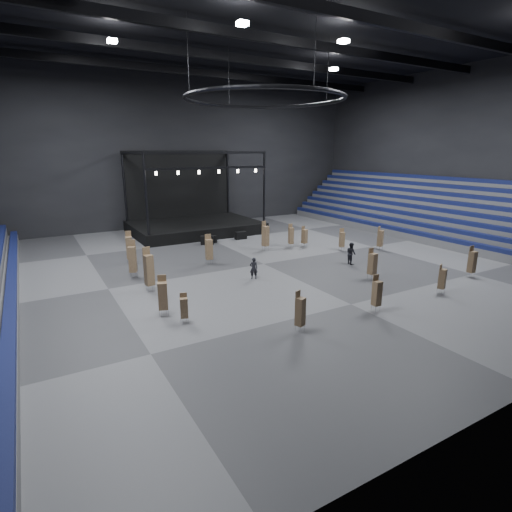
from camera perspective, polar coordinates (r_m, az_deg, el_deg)
floor at (r=33.48m, az=1.10°, el=-1.14°), size 50.00×50.00×0.00m
ceiling at (r=33.37m, az=1.28°, el=30.10°), size 50.00×42.00×0.20m
wall_back at (r=51.33m, az=-11.43°, el=14.32°), size 50.00×0.20×18.00m
wall_right at (r=49.94m, az=27.27°, el=13.00°), size 0.20×42.00×18.00m
bleachers_right at (r=48.81m, az=24.93°, el=4.64°), size 7.20×40.00×6.40m
stage at (r=47.48m, az=-9.09°, el=5.24°), size 14.00×10.00×9.20m
truss_ring at (r=32.41m, az=1.23°, el=21.54°), size 12.30×12.30×5.15m
roof_girders at (r=33.16m, az=1.27°, el=28.77°), size 49.00×30.35×0.70m
floodlights at (r=29.77m, az=5.84°, el=29.13°), size 28.60×16.60×0.25m
flight_case_left at (r=40.70m, az=-6.99°, el=2.27°), size 1.47×1.14×0.88m
flight_case_mid at (r=41.30m, az=-6.40°, el=2.37°), size 1.12×0.59×0.73m
flight_case_right at (r=42.82m, az=-2.21°, el=2.96°), size 1.22×0.62×0.81m
chair_stack_0 at (r=27.57m, az=-15.07°, el=-1.85°), size 0.62×0.62×3.04m
chair_stack_1 at (r=33.77m, az=28.49°, el=-0.68°), size 0.47×0.47×2.39m
chair_stack_2 at (r=39.45m, az=6.93°, el=2.86°), size 0.56×0.56×2.07m
chair_stack_3 at (r=23.38m, az=-13.18°, el=-5.44°), size 0.66×0.66×2.41m
chair_stack_4 at (r=29.10m, az=25.05°, el=-2.91°), size 0.54×0.54×1.99m
chair_stack_5 at (r=21.04m, az=6.33°, el=-7.80°), size 0.55×0.55×2.24m
chair_stack_6 at (r=35.03m, az=-17.66°, el=1.22°), size 0.60×0.60×2.74m
chair_stack_7 at (r=39.18m, az=5.02°, el=2.97°), size 0.50×0.50×2.32m
chair_stack_8 at (r=30.36m, az=16.29°, el=-1.00°), size 0.55×0.55×2.36m
chair_stack_9 at (r=30.98m, az=-17.23°, el=-0.35°), size 0.69×0.69×2.85m
chair_stack_10 at (r=24.54m, az=16.87°, el=-5.03°), size 0.46×0.46×2.21m
chair_stack_11 at (r=38.58m, az=12.17°, el=2.38°), size 0.57×0.57×2.13m
chair_stack_12 at (r=22.31m, az=-10.25°, el=-7.22°), size 0.51×0.51×1.72m
chair_stack_13 at (r=33.29m, az=-6.74°, el=1.03°), size 0.59×0.59×2.54m
chair_stack_14 at (r=37.74m, az=1.35°, el=2.94°), size 0.66×0.66×2.80m
chair_stack_15 at (r=39.67m, az=17.32°, el=2.48°), size 0.59×0.59×2.27m
man_center at (r=29.37m, az=-0.33°, el=-1.78°), size 0.70×0.58×1.63m
crew_member at (r=34.20m, az=13.43°, el=0.38°), size 0.84×1.00×1.83m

